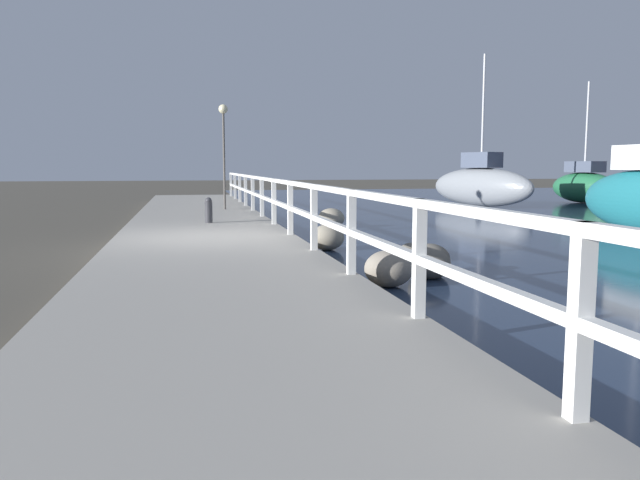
# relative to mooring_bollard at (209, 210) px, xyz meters

# --- Properties ---
(ground_plane) EXTENTS (120.00, 120.00, 0.00)m
(ground_plane) POSITION_rel_mooring_bollard_xyz_m (-0.16, -2.99, -0.57)
(ground_plane) COLOR #4C473D
(dock_walkway) EXTENTS (3.48, 36.00, 0.26)m
(dock_walkway) POSITION_rel_mooring_bollard_xyz_m (-0.16, -2.99, -0.44)
(dock_walkway) COLOR #9E998E
(dock_walkway) RESTS_ON ground
(railing) EXTENTS (0.10, 32.50, 1.07)m
(railing) POSITION_rel_mooring_bollard_xyz_m (1.48, -2.99, 0.41)
(railing) COLOR white
(railing) RESTS_ON dock_walkway
(boulder_water_edge) EXTENTS (0.66, 0.60, 0.50)m
(boulder_water_edge) POSITION_rel_mooring_bollard_xyz_m (2.10, -7.26, -0.32)
(boulder_water_edge) COLOR gray
(boulder_water_edge) RESTS_ON ground
(boulder_mid_strip) EXTENTS (0.57, 0.52, 0.43)m
(boulder_mid_strip) POSITION_rel_mooring_bollard_xyz_m (2.88, -6.81, -0.35)
(boulder_mid_strip) COLOR #666056
(boulder_mid_strip) RESTS_ON ground
(boulder_far_strip) EXTENTS (0.70, 0.63, 0.52)m
(boulder_far_strip) POSITION_rel_mooring_bollard_xyz_m (3.16, 0.63, -0.31)
(boulder_far_strip) COLOR gray
(boulder_far_strip) RESTS_ON ground
(boulder_near_dock) EXTENTS (0.44, 0.40, 0.33)m
(boulder_near_dock) POSITION_rel_mooring_bollard_xyz_m (3.15, -5.29, -0.40)
(boulder_near_dock) COLOR #666056
(boulder_near_dock) RESTS_ON ground
(boulder_upstream) EXTENTS (0.66, 0.59, 0.49)m
(boulder_upstream) POSITION_rel_mooring_bollard_xyz_m (2.11, -3.50, -0.32)
(boulder_upstream) COLOR gray
(boulder_upstream) RESTS_ON ground
(boulder_downstream) EXTENTS (0.63, 0.57, 0.47)m
(boulder_downstream) POSITION_rel_mooring_bollard_xyz_m (2.97, -6.52, -0.33)
(boulder_downstream) COLOR #666056
(boulder_downstream) RESTS_ON ground
(mooring_bollard) EXTENTS (0.18, 0.18, 0.61)m
(mooring_bollard) POSITION_rel_mooring_bollard_xyz_m (0.00, 0.00, 0.00)
(mooring_bollard) COLOR #333338
(mooring_bollard) RESTS_ON dock_walkway
(dock_lamp) EXTENTS (0.29, 0.29, 3.25)m
(dock_lamp) POSITION_rel_mooring_bollard_xyz_m (0.67, 4.73, 2.18)
(dock_lamp) COLOR #514C47
(dock_lamp) RESTS_ON dock_walkway
(sailboat_green) EXTENTS (1.98, 3.62, 5.22)m
(sailboat_green) POSITION_rel_mooring_bollard_xyz_m (16.56, 9.23, 0.21)
(sailboat_green) COLOR #236B42
(sailboat_green) RESTS_ON water_surface
(sailboat_gray) EXTENTS (2.83, 5.36, 5.95)m
(sailboat_gray) POSITION_rel_mooring_bollard_xyz_m (11.02, 7.94, 0.30)
(sailboat_gray) COLOR gray
(sailboat_gray) RESTS_ON water_surface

